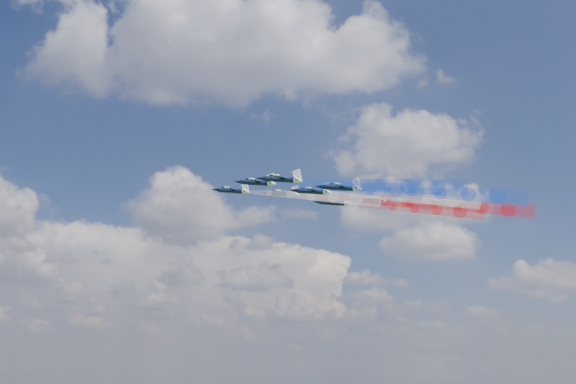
# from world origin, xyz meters

# --- Properties ---
(jet_lead) EXTENTS (16.35, 14.71, 6.59)m
(jet_lead) POSITION_xyz_m (-40.20, -8.64, 167.62)
(jet_lead) COLOR black
(trail_lead) EXTENTS (38.94, 17.87, 11.12)m
(trail_lead) POSITION_xyz_m (-16.35, -17.14, 163.50)
(trail_lead) COLOR white
(jet_inner_left) EXTENTS (16.35, 14.71, 6.59)m
(jet_inner_left) POSITION_xyz_m (-31.26, -23.93, 165.53)
(jet_inner_left) COLOR black
(trail_inner_left) EXTENTS (38.94, 17.87, 11.12)m
(trail_inner_left) POSITION_xyz_m (-7.40, -32.43, 161.41)
(trail_inner_left) COLOR blue
(jet_inner_right) EXTENTS (16.35, 14.71, 6.59)m
(jet_inner_right) POSITION_xyz_m (-25.53, -3.54, 167.88)
(jet_inner_right) COLOR black
(trail_inner_right) EXTENTS (38.94, 17.87, 11.12)m
(trail_inner_right) POSITION_xyz_m (-1.68, -12.04, 163.76)
(trail_inner_right) COLOR red
(jet_outer_left) EXTENTS (16.35, 14.71, 6.59)m
(jet_outer_left) POSITION_xyz_m (-23.68, -38.25, 162.11)
(jet_outer_left) COLOR black
(trail_outer_left) EXTENTS (38.94, 17.87, 11.12)m
(trail_outer_left) POSITION_xyz_m (0.18, -46.75, 157.98)
(trail_outer_left) COLOR blue
(jet_center_third) EXTENTS (16.35, 14.71, 6.59)m
(jet_center_third) POSITION_xyz_m (-16.31, -19.48, 164.07)
(jet_center_third) COLOR black
(trail_center_third) EXTENTS (38.94, 17.87, 11.12)m
(trail_center_third) POSITION_xyz_m (7.55, -27.97, 159.95)
(trail_center_third) COLOR white
(jet_outer_right) EXTENTS (16.35, 14.71, 6.59)m
(jet_outer_right) POSITION_xyz_m (-9.79, 3.22, 166.48)
(jet_outer_right) COLOR black
(trail_outer_right) EXTENTS (38.94, 17.87, 11.12)m
(trail_outer_right) POSITION_xyz_m (14.07, -5.27, 162.36)
(trail_outer_right) COLOR red
(jet_rear_left) EXTENTS (16.35, 14.71, 6.59)m
(jet_rear_left) POSITION_xyz_m (-8.82, -32.77, 161.31)
(jet_rear_left) COLOR black
(trail_rear_left) EXTENTS (38.94, 17.87, 11.12)m
(trail_rear_left) POSITION_xyz_m (15.04, -41.26, 157.18)
(trail_rear_left) COLOR blue
(jet_rear_right) EXTENTS (16.35, 14.71, 6.59)m
(jet_rear_right) POSITION_xyz_m (-0.33, -11.16, 163.39)
(jet_rear_right) COLOR black
(trail_rear_right) EXTENTS (38.94, 17.87, 11.12)m
(trail_rear_right) POSITION_xyz_m (23.53, -19.65, 159.27)
(trail_rear_right) COLOR red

